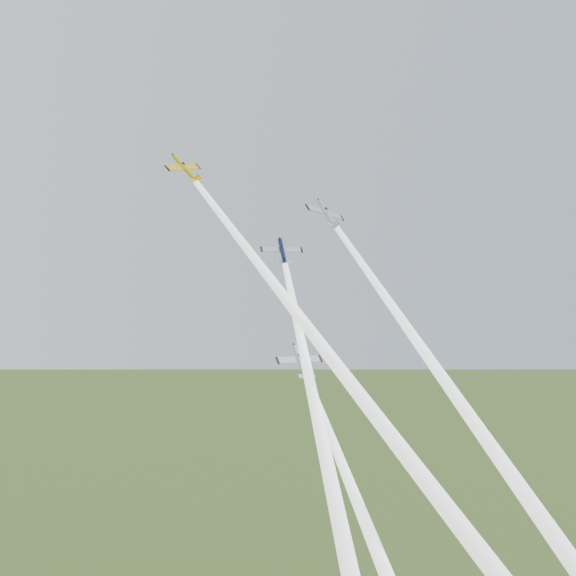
# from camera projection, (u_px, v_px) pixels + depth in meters

# --- Properties ---
(plane_yellow) EXTENTS (9.77, 7.70, 7.63)m
(plane_yellow) POSITION_uv_depth(u_px,v_px,m) (186.00, 169.00, 111.89)
(plane_yellow) COLOR yellow
(smoke_trail_yellow) EXTENTS (19.24, 48.26, 54.17)m
(smoke_trail_yellow) POSITION_uv_depth(u_px,v_px,m) (333.00, 360.00, 96.59)
(smoke_trail_yellow) COLOR white
(plane_navy) EXTENTS (8.55, 7.79, 5.80)m
(plane_navy) POSITION_uv_depth(u_px,v_px,m) (282.00, 251.00, 115.33)
(plane_navy) COLOR #0E173E
(smoke_trail_navy) EXTENTS (22.42, 46.03, 53.04)m
(smoke_trail_navy) POSITION_uv_depth(u_px,v_px,m) (326.00, 461.00, 89.49)
(smoke_trail_navy) COLOR white
(plane_silver_right) EXTENTS (8.90, 7.18, 8.07)m
(plane_silver_right) POSITION_uv_depth(u_px,v_px,m) (327.00, 214.00, 119.93)
(plane_silver_right) COLOR silver
(smoke_trail_silver_right) EXTENTS (6.01, 49.90, 53.70)m
(smoke_trail_silver_right) POSITION_uv_depth(u_px,v_px,m) (458.00, 400.00, 99.46)
(smoke_trail_silver_right) COLOR white
(plane_silver_low) EXTENTS (8.52, 7.24, 6.38)m
(plane_silver_low) POSITION_uv_depth(u_px,v_px,m) (301.00, 362.00, 108.02)
(plane_silver_low) COLOR silver
(smoke_trail_silver_low) EXTENTS (9.22, 37.80, 40.80)m
(smoke_trail_silver_low) POSITION_uv_depth(u_px,v_px,m) (376.00, 549.00, 89.48)
(smoke_trail_silver_low) COLOR white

